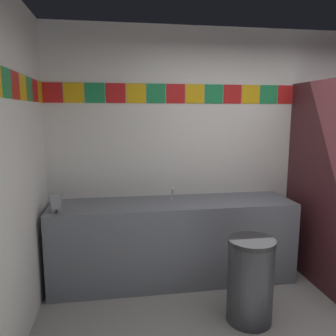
% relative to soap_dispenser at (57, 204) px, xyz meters
% --- Properties ---
extents(wall_back, '(4.44, 0.09, 2.67)m').
position_rel_soap_dispenser_xyz_m(wall_back, '(2.05, 0.52, 0.41)').
color(wall_back, white).
rests_on(wall_back, ground_plane).
extents(vanity_counter, '(2.50, 0.60, 0.85)m').
position_rel_soap_dispenser_xyz_m(vanity_counter, '(1.13, 0.18, -0.50)').
color(vanity_counter, slate).
rests_on(vanity_counter, ground_plane).
extents(faucet_center, '(0.04, 0.10, 0.14)m').
position_rel_soap_dispenser_xyz_m(faucet_center, '(1.13, 0.27, -0.03)').
color(faucet_center, silver).
rests_on(faucet_center, vanity_counter).
extents(soap_dispenser, '(0.09, 0.09, 0.16)m').
position_rel_soap_dispenser_xyz_m(soap_dispenser, '(0.00, 0.00, 0.00)').
color(soap_dispenser, gray).
rests_on(soap_dispenser, vanity_counter).
extents(trash_bin, '(0.39, 0.39, 0.73)m').
position_rel_soap_dispenser_xyz_m(trash_bin, '(1.65, -0.63, -0.56)').
color(trash_bin, '#333338').
rests_on(trash_bin, ground_plane).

